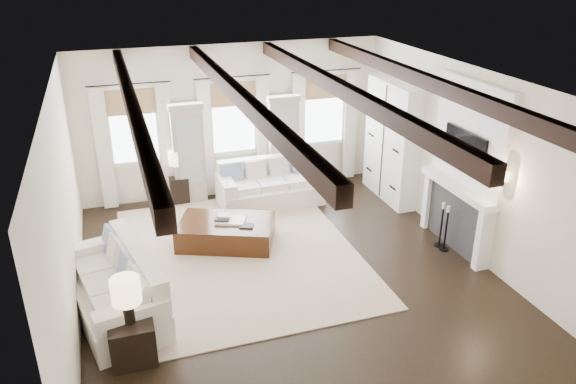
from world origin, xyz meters
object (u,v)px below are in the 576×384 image
object	(u,v)px
sofa_left	(119,288)
side_table_front	(132,340)
ottoman	(226,232)
sofa_back	(269,186)
side_table_back	(179,189)

from	to	relation	value
sofa_left	side_table_front	distance (m)	1.13
ottoman	side_table_front	size ratio (longest dim) A/B	2.94
sofa_back	sofa_left	distance (m)	4.43
ottoman	side_table_back	xyz separation A→B (m)	(-0.54, 2.11, 0.06)
sofa_left	side_table_back	distance (m)	3.93
side_table_back	sofa_left	bearing A→B (deg)	-110.88
ottoman	side_table_back	distance (m)	2.18
sofa_left	side_table_front	world-z (taller)	sofa_left
sofa_back	ottoman	size ratio (longest dim) A/B	1.28
sofa_back	sofa_left	bearing A→B (deg)	-136.34
side_table_back	side_table_front	bearing A→B (deg)	-105.15
ottoman	side_table_back	bearing A→B (deg)	127.31
sofa_back	side_table_back	world-z (taller)	sofa_back
sofa_left	ottoman	bearing A→B (deg)	38.75
sofa_back	side_table_front	bearing A→B (deg)	-126.58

